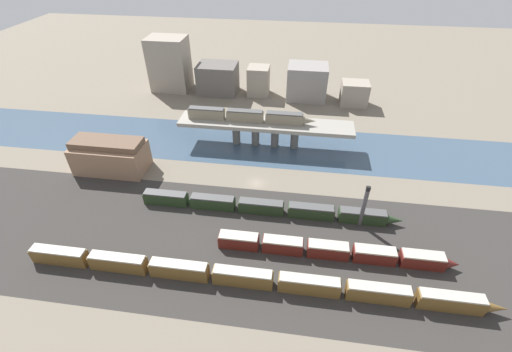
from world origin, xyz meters
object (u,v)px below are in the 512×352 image
Objects in this scene: warehouse_building at (110,156)px; train_yard_near at (249,278)px; train_yard_far at (267,207)px; train_yard_mid at (333,250)px; train_on_bridge at (249,116)px; signal_tower at (364,207)px.

train_yard_near is at bearing -36.55° from warehouse_building.
warehouse_building is (-49.87, 13.20, 3.22)m from train_yard_far.
train_yard_near reaches higher than train_yard_mid.
train_yard_mid is (18.27, 10.31, -0.22)m from train_yard_near.
train_yard_mid is at bearing -59.89° from train_on_bridge.
warehouse_building is at bearing 158.96° from train_yard_mid.
train_yard_near is 4.73× the size of warehouse_building.
signal_tower is (7.29, 11.46, 4.20)m from train_yard_mid.
train_on_bridge reaches higher than train_yard_mid.
train_yard_far is at bearing 177.44° from signal_tower.
signal_tower is (24.34, -1.09, 4.21)m from train_yard_far.
train_yard_near is at bearing -139.58° from signal_tower.
train_yard_far is 51.69m from warehouse_building.
train_yard_mid is 2.55× the size of warehouse_building.
train_on_bridge is 3.42× the size of signal_tower.
train_yard_near is 1.47× the size of train_yard_far.
warehouse_building reaches higher than train_yard_near.
train_yard_mid is at bearing -122.47° from signal_tower.
train_yard_near is 8.19× the size of signal_tower.
warehouse_building is at bearing 165.18° from train_yard_far.
train_on_bridge is at bearing 120.11° from train_yard_mid.
train_on_bridge is 49.09m from signal_tower.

